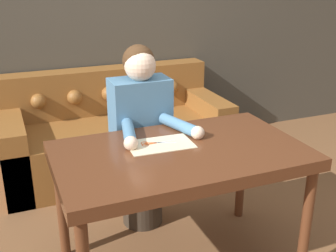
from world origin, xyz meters
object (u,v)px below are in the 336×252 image
object	(u,v)px
dining_table	(181,163)
person	(142,139)
couch	(115,135)
scissors	(152,143)

from	to	relation	value
dining_table	person	size ratio (longest dim) A/B	1.09
couch	scissors	size ratio (longest dim) A/B	9.32
dining_table	scissors	xyz separation A→B (m)	(-0.12, 0.14, 0.08)
dining_table	scissors	world-z (taller)	scissors
person	scissors	world-z (taller)	person
person	scissors	xyz separation A→B (m)	(-0.07, -0.39, 0.14)
couch	person	distance (m)	1.02
dining_table	scissors	size ratio (longest dim) A/B	6.65
dining_table	couch	bearing A→B (deg)	89.34
scissors	dining_table	bearing A→B (deg)	-49.10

